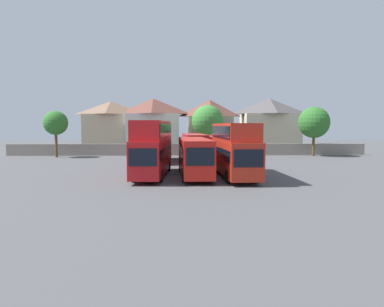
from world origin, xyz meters
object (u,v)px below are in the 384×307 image
bus_3 (234,147)px  house_terrace_far_right (270,124)px  bus_2 (194,155)px  bus_1 (153,145)px  bus_5 (194,146)px  bus_4 (158,140)px  house_terrace_centre (154,125)px  tree_behind_wall (314,123)px  bus_6 (213,147)px  tree_right_of_lot (56,123)px  tree_left_of_lot (208,121)px  house_terrace_left (111,126)px  house_terrace_right (210,125)px

bus_3 → house_terrace_far_right: house_terrace_far_right is taller
bus_3 → bus_2: bearing=-102.3°
bus_1 → bus_5: bearing=165.4°
bus_2 → bus_4: bearing=-165.5°
bus_2 → house_terrace_centre: (-6.10, 31.46, 2.85)m
bus_3 → tree_behind_wall: 26.95m
bus_1 → bus_2: 3.89m
bus_2 → bus_6: 13.94m
tree_right_of_lot → bus_5: bearing=-19.3°
tree_left_of_lot → bus_4: bearing=-121.2°
house_terrace_far_right → bus_1: bearing=-120.1°
house_terrace_left → house_terrace_far_right: bearing=0.4°
house_terrace_left → tree_right_of_lot: bearing=-115.5°
house_terrace_left → house_terrace_far_right: 28.77m
bus_1 → bus_5: size_ratio=0.99×
bus_1 → house_terrace_left: house_terrace_left is taller
bus_5 → tree_left_of_lot: tree_left_of_lot is taller
bus_3 → tree_behind_wall: bearing=142.4°
bus_5 → house_terrace_left: 23.87m
house_terrace_right → tree_right_of_lot: size_ratio=1.36×
house_terrace_centre → house_terrace_far_right: bearing=2.8°
bus_6 → house_terrace_right: (0.96, 18.27, 2.84)m
bus_6 → house_terrace_centre: bearing=-151.0°
bus_4 → bus_5: bus_4 is taller
tree_left_of_lot → bus_5: bearing=-102.0°
house_terrace_far_right → tree_behind_wall: 11.86m
tree_right_of_lot → house_terrace_centre: bearing=39.7°
house_terrace_left → house_terrace_centre: (7.70, -0.85, 0.25)m
house_terrace_centre → tree_left_of_lot: bearing=-31.3°
bus_5 → tree_behind_wall: size_ratio=1.54×
house_terrace_right → house_terrace_centre: bearing=-177.5°
house_terrace_centre → tree_left_of_lot: size_ratio=1.18×
bus_4 → house_terrace_right: 19.94m
house_terrace_centre → house_terrace_far_right: house_terrace_far_right is taller
bus_6 → house_terrace_far_right: size_ratio=1.17×
bus_5 → tree_left_of_lot: 13.20m
bus_1 → bus_3: bearing=87.8°
house_terrace_centre → tree_left_of_lot: house_terrace_centre is taller
bus_4 → tree_right_of_lot: tree_right_of_lot is taller
house_terrace_left → tree_behind_wall: (32.80, -10.96, 0.54)m
bus_2 → tree_right_of_lot: 28.35m
house_terrace_right → bus_6: bearing=-93.0°
bus_6 → tree_left_of_lot: bearing=-178.7°
bus_1 → bus_5: (4.28, 13.27, -0.81)m
bus_6 → bus_3: bearing=4.3°
bus_5 → house_terrace_far_right: house_terrace_far_right is taller
tree_left_of_lot → tree_right_of_lot: (-22.64, -5.50, -0.37)m
bus_5 → house_terrace_right: bearing=166.6°
bus_6 → house_terrace_centre: (-9.09, 17.84, 2.92)m
house_terrace_far_right → bus_3: bearing=-109.0°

